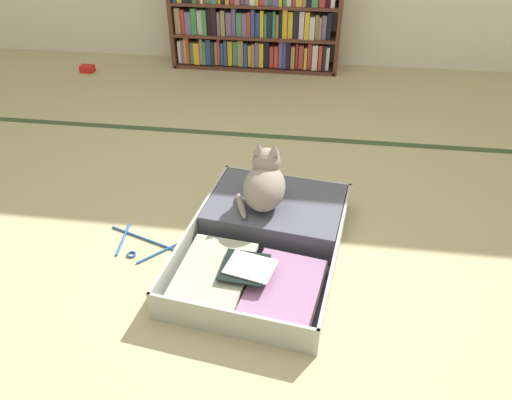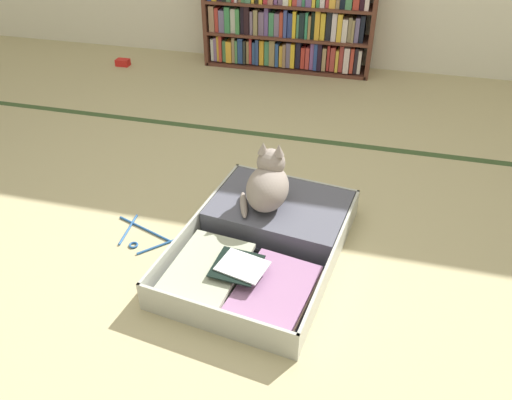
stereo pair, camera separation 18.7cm
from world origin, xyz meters
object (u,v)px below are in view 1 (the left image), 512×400
Objects in this scene: black_cat at (264,183)px; small_red_pouch at (87,69)px; open_suitcase at (266,235)px; clothes_hanger at (142,245)px; bookshelf at (254,20)px.

small_red_pouch is (-1.56, 1.69, -0.21)m from black_cat.
clothes_hanger is (-0.53, -0.07, -0.05)m from open_suitcase.
black_cat is 0.59m from clothes_hanger.
clothes_hanger is (-0.50, -0.21, -0.23)m from black_cat.
open_suitcase is at bearing -49.07° from small_red_pouch.
small_red_pouch is at bearing 119.08° from clothes_hanger.
open_suitcase is 2.62× the size of clothes_hanger.
open_suitcase is at bearing -79.68° from black_cat.
bookshelf is 12.59× the size of small_red_pouch.
black_cat is at bearing -80.90° from bookshelf.
clothes_hanger is 3.68× the size of small_red_pouch.
bookshelf is 3.42× the size of clothes_hanger.
bookshelf reaches higher than small_red_pouch.
bookshelf reaches higher than open_suitcase.
bookshelf is at bearing 85.08° from clothes_hanger.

